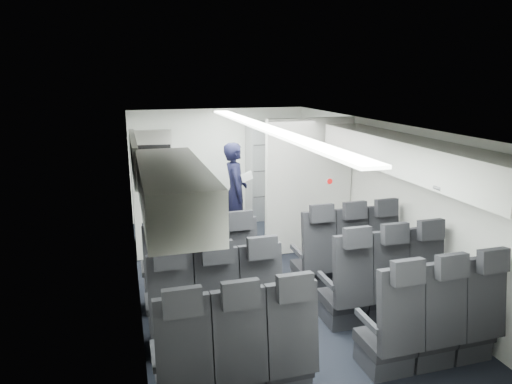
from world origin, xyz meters
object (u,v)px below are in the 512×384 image
carry_on_bag (153,157)px  seat_row_rear (340,343)px  galley_unit (270,170)px  flight_attendant (235,192)px  seat_row_front (276,266)px  seat_row_mid (303,298)px  boarding_door (136,194)px

carry_on_bag → seat_row_rear: bearing=-51.7°
galley_unit → carry_on_bag: size_ratio=4.42×
seat_row_rear → flight_attendant: flight_attendant is taller
seat_row_front → galley_unit: bearing=73.7°
seat_row_mid → seat_row_rear: 0.90m
seat_row_mid → boarding_door: bearing=118.8°
seat_row_mid → carry_on_bag: 2.42m
boarding_door → flight_attendant: (1.63, 0.09, -0.11)m
boarding_door → seat_row_front: bearing=-51.8°
seat_row_mid → carry_on_bag: size_ratio=7.75×
seat_row_mid → galley_unit: bearing=77.1°
boarding_door → flight_attendant: size_ratio=1.10×
galley_unit → flight_attendant: size_ratio=1.12×
boarding_door → galley_unit: bearing=24.3°
boarding_door → flight_attendant: 1.64m
seat_row_front → flight_attendant: (-0.01, 2.17, 0.44)m
boarding_door → flight_attendant: boarding_door is taller
seat_row_front → seat_row_rear: size_ratio=1.00×
seat_row_mid → seat_row_rear: same height
seat_row_mid → galley_unit: galley_unit is taller
seat_row_rear → galley_unit: 5.17m
carry_on_bag → flight_attendant: bearing=56.1°
galley_unit → boarding_door: size_ratio=1.02×
galley_unit → seat_row_rear: bearing=-100.6°
seat_row_front → flight_attendant: flight_attendant is taller
galley_unit → flight_attendant: (-0.96, -1.08, -0.11)m
flight_attendant → carry_on_bag: 2.45m
galley_unit → carry_on_bag: carry_on_bag is taller
flight_attendant → carry_on_bag: size_ratio=3.93×
seat_row_rear → boarding_door: size_ratio=1.79×
seat_row_front → seat_row_mid: (0.00, -0.90, 0.00)m
boarding_door → carry_on_bag: 1.86m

